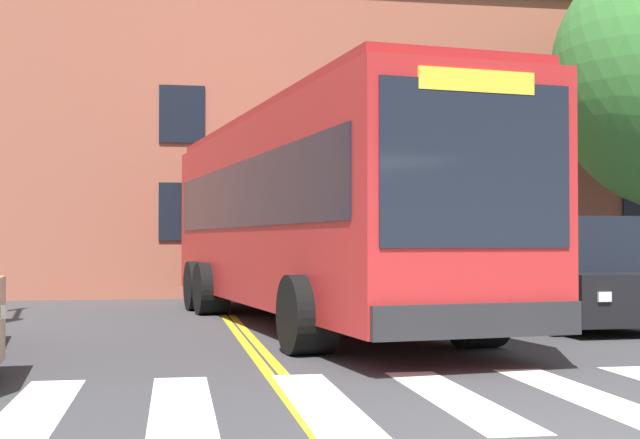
{
  "coord_description": "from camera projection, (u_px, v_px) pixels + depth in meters",
  "views": [
    {
      "loc": [
        -3.33,
        -5.61,
        1.42
      ],
      "look_at": [
        -0.95,
        8.1,
        1.75
      ],
      "focal_mm": 50.0,
      "sensor_mm": 36.0,
      "label": 1
    }
  ],
  "objects": [
    {
      "name": "crosswalk",
      "position": [
        581.0,
        394.0,
        8.19
      ],
      "size": [
        15.12,
        3.34,
        0.01
      ],
      "color": "white",
      "rests_on": "ground"
    },
    {
      "name": "lane_line_yellow_inner",
      "position": [
        211.0,
        299.0,
        21.52
      ],
      "size": [
        0.12,
        36.0,
        0.01
      ],
      "primitive_type": "cube",
      "color": "gold",
      "rests_on": "ground"
    },
    {
      "name": "car_black_far_lane",
      "position": [
        565.0,
        277.0,
        14.7
      ],
      "size": [
        2.09,
        4.24,
        1.8
      ],
      "color": "black",
      "rests_on": "ground"
    },
    {
      "name": "building_facade",
      "position": [
        392.0,
        143.0,
        25.68
      ],
      "size": [
        30.29,
        6.24,
        8.47
      ],
      "color": "#9E5642",
      "rests_on": "ground"
    },
    {
      "name": "lane_line_yellow_outer",
      "position": [
        217.0,
        299.0,
        21.54
      ],
      "size": [
        0.12,
        36.0,
        0.01
      ],
      "primitive_type": "cube",
      "color": "gold",
      "rests_on": "ground"
    },
    {
      "name": "car_white_behind_bus",
      "position": [
        231.0,
        264.0,
        24.16
      ],
      "size": [
        2.12,
        3.76,
        1.68
      ],
      "color": "white",
      "rests_on": "ground"
    },
    {
      "name": "city_bus",
      "position": [
        311.0,
        212.0,
        14.93
      ],
      "size": [
        4.1,
        11.97,
        3.5
      ],
      "color": "#B22323",
      "rests_on": "ground"
    }
  ]
}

